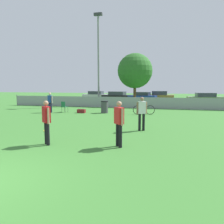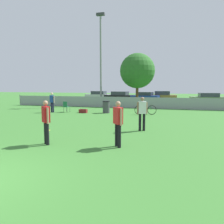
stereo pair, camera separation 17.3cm
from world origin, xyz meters
name	(u,v)px [view 1 (the left image)]	position (x,y,z in m)	size (l,w,h in m)	color
fence_backline	(123,102)	(0.00, 18.00, 0.55)	(25.07, 0.07, 1.21)	gray
light_pole	(98,53)	(-3.09, 19.64, 5.79)	(0.90, 0.36, 10.00)	gray
tree_near_pole	(135,71)	(0.66, 21.68, 3.93)	(4.01, 4.01, 5.94)	#4C331E
player_thrower_red	(47,120)	(0.00, 3.57, 0.97)	(0.42, 0.41, 1.69)	black
player_defender_red	(119,121)	(2.72, 3.95, 0.97)	(0.41, 0.42, 1.69)	black
player_receiver_white	(142,112)	(3.19, 7.09, 0.97)	(0.50, 0.34, 1.69)	black
spectator_in_blue	(50,101)	(-5.12, 12.66, 0.94)	(0.50, 0.30, 1.67)	#191933
frisbee_disc	(46,131)	(-1.41, 5.85, 0.01)	(0.30, 0.30, 0.03)	yellow
folding_chair_sideline	(64,106)	(-4.04, 13.04, 0.53)	(0.49, 0.49, 0.92)	#333338
bicycle_sideline	(144,110)	(2.64, 13.30, 0.38)	(1.67, 0.56, 0.78)	black
trash_bin	(104,107)	(-0.61, 13.46, 0.51)	(0.60, 0.60, 1.01)	#3F3F44
gear_bag_sideline	(81,111)	(-2.49, 13.05, 0.15)	(0.65, 0.36, 0.32)	maroon
parked_car_silver	(96,95)	(-6.73, 29.54, 0.68)	(4.14, 1.93, 1.38)	black
parked_car_dark	(117,96)	(-2.91, 28.14, 0.68)	(4.67, 2.41, 1.38)	black
parked_car_blue	(142,97)	(0.92, 27.54, 0.67)	(4.12, 2.35, 1.35)	black
parked_car_tan	(160,96)	(3.27, 29.06, 0.69)	(4.12, 1.94, 1.46)	black
parked_car_olive	(205,98)	(8.98, 25.59, 0.67)	(4.40, 2.14, 1.36)	black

